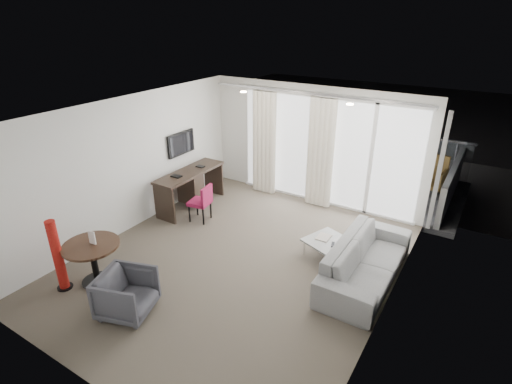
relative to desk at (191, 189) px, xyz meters
The scene contains 28 objects.
floor 2.48m from the desk, 31.01° to the right, with size 5.00×6.00×0.00m, color brown.
ceiling 3.28m from the desk, 31.01° to the right, with size 5.00×6.00×0.00m, color white.
wall_left 1.59m from the desk, 107.61° to the right, with size 0.00×6.00×2.60m, color silver.
wall_right 4.85m from the desk, 15.34° to the right, with size 0.00×6.00×2.60m, color silver.
wall_front 4.83m from the desk, 63.77° to the right, with size 5.00×0.00×2.60m, color silver.
window_panel 3.06m from the desk, 35.68° to the left, with size 4.00×0.02×2.38m, color white, non-canonical shape.
window_frame 3.05m from the desk, 35.44° to the left, with size 4.10×0.06×2.44m, color white, non-canonical shape.
curtain_left 1.99m from the desk, 58.64° to the left, with size 0.60×0.20×2.38m, color silver, non-canonical shape.
curtain_right 2.93m from the desk, 33.55° to the left, with size 0.60×0.20×2.38m, color silver, non-canonical shape.
curtain_track 3.31m from the desk, 36.58° to the left, with size 4.80×0.04×0.04m, color #B2B2B7, non-canonical shape.
downlight_a 2.51m from the desk, 15.74° to the left, with size 0.12×0.12×0.02m, color #FFE0B2.
downlight_b 3.97m from the desk, ahead, with size 0.12×0.12×0.02m, color #FFE0B2.
desk is the anchor object (origin of this frame).
tv 1.02m from the desk, 152.11° to the left, with size 0.05×0.80×0.50m, color black, non-canonical shape.
desk_chair 0.71m from the desk, 35.29° to the right, with size 0.43×0.40×0.79m, color maroon, non-canonical shape.
round_table 2.97m from the desk, 80.59° to the right, with size 0.87×0.87×0.70m, color #382215, non-canonical shape.
menu_card 2.95m from the desk, 80.14° to the right, with size 0.12×0.02×0.22m, color white, non-canonical shape.
red_lamp 3.31m from the desk, 86.93° to the right, with size 0.24×0.24×1.19m, color #9F1711.
tub_armchair 3.49m from the desk, 64.89° to the right, with size 0.70×0.73×0.66m, color #3A3A42.
coffee_table 3.39m from the desk, ahead, with size 0.71×0.71×0.32m, color gray, non-canonical shape.
remote 3.50m from the desk, ahead, with size 0.05×0.16×0.02m, color black, non-canonical shape.
magazine 3.26m from the desk, ahead, with size 0.22×0.28×0.02m, color gray, non-canonical shape.
sofa 4.17m from the desk, ahead, with size 2.32×0.91×0.68m, color gray.
terrace_slab 4.06m from the desk, 53.46° to the left, with size 5.60×3.00×0.12m, color #4D4D50.
rattan_chair_a 4.45m from the desk, 53.89° to the left, with size 0.57×0.57×0.83m, color brown, non-canonical shape.
rattan_chair_b 5.58m from the desk, 38.62° to the left, with size 0.62×0.62×0.91m, color brown, non-canonical shape.
rattan_table 4.42m from the desk, 32.27° to the left, with size 0.54×0.54×0.54m, color brown, non-canonical shape.
balustrade 5.27m from the desk, 62.89° to the left, with size 5.50×0.06×1.05m, color #B2B2B7, non-canonical shape.
Camera 1 is at (3.34, -4.80, 3.99)m, focal length 28.00 mm.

